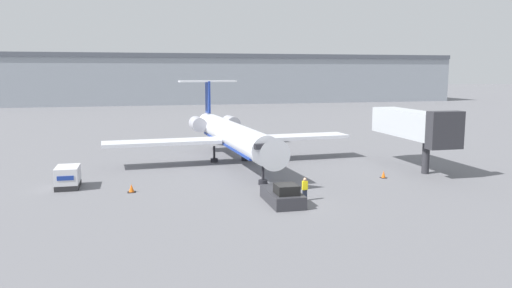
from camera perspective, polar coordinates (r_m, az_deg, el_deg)
The scene contains 9 objects.
ground_plane at distance 36.71m, azimuth 3.88°, elevation -7.03°, with size 600.00×600.00×0.00m, color slate.
terminal_building at distance 154.12m, azimuth -9.78°, elevation 7.35°, with size 180.00×16.80×14.90m.
airplane_main at distance 53.30m, azimuth -2.87°, elevation 1.15°, with size 26.71×27.40×8.55m.
pushback_tug at distance 37.14m, azimuth 3.06°, elevation -5.90°, with size 2.24×4.79×1.64m.
luggage_cart at distance 44.69m, azimuth -20.72°, elevation -3.58°, with size 1.85×2.96×1.82m.
worker_near_tug at distance 37.94m, azimuth 5.60°, elevation -5.10°, with size 0.40×0.25×1.76m.
traffic_cone_left at distance 41.70m, azimuth -14.05°, elevation -4.95°, with size 0.63×0.63×0.67m.
traffic_cone_right at distance 47.27m, azimuth 14.37°, elevation -3.40°, with size 0.53×0.53×0.68m.
jet_bridge at distance 51.82m, azimuth 17.61°, elevation 2.10°, with size 3.20×12.08×6.19m.
Camera 1 is at (-10.76, -33.73, 9.69)m, focal length 35.00 mm.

